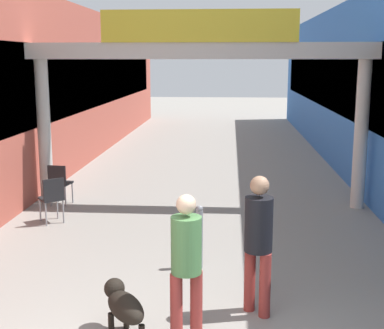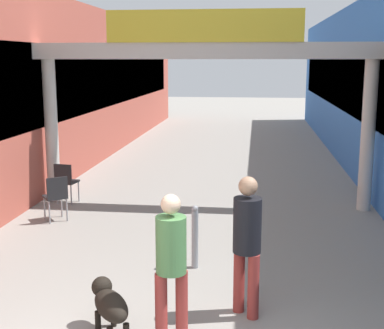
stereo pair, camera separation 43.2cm
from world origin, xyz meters
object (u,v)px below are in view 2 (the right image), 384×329
Objects in this scene: pedestrian_companion at (247,237)px; dog_on_leash at (109,303)px; pedestrian_with_dog at (171,257)px; bollard_post_metal at (195,236)px; cafe_chair_black_nearer at (56,194)px; cafe_chair_black_farther at (65,179)px.

pedestrian_companion reaches higher than dog_on_leash.
bollard_post_metal is at bearing 89.27° from pedestrian_with_dog.
dog_on_leash is 0.92× the size of cafe_chair_black_nearer.
cafe_chair_black_farther is (-0.27, 1.25, 0.00)m from cafe_chair_black_nearer.
bollard_post_metal is at bearing 119.02° from pedestrian_companion.
pedestrian_with_dog is 6.21m from cafe_chair_black_farther.
pedestrian_companion is (0.82, 0.64, 0.05)m from pedestrian_with_dog.
pedestrian_with_dog is 2.12m from bollard_post_metal.
bollard_post_metal reaches higher than cafe_chair_black_farther.
cafe_chair_black_nearer is at bearing 145.44° from bollard_post_metal.
dog_on_leash is (-1.53, -0.65, -0.63)m from pedestrian_companion.
pedestrian_companion is at bearing 23.11° from dog_on_leash.
pedestrian_companion reaches higher than cafe_chair_black_nearer.
dog_on_leash is 0.84× the size of bollard_post_metal.
cafe_chair_black_nearer reaches higher than dog_on_leash.
pedestrian_with_dog is 0.92m from dog_on_leash.
pedestrian_with_dog is 1.87× the size of cafe_chair_black_farther.
pedestrian_companion is 1.78m from dog_on_leash.
bollard_post_metal is 4.56m from cafe_chair_black_farther.
bollard_post_metal reaches higher than cafe_chair_black_nearer.
dog_on_leash is at bearing -65.39° from cafe_chair_black_farther.
pedestrian_companion is 1.95× the size of cafe_chair_black_farther.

